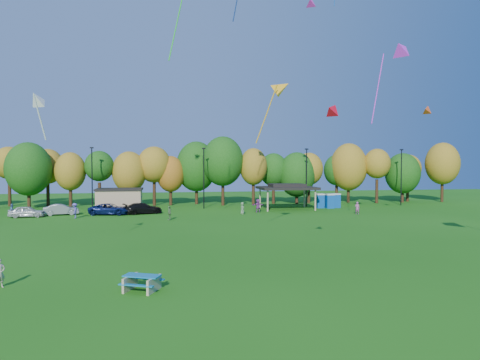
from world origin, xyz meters
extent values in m
plane|color=#19600F|center=(0.00, 0.00, 0.00)|extent=(160.00, 160.00, 0.00)
cylinder|color=black|center=(-28.03, 48.93, 2.06)|extent=(0.50, 0.50, 4.12)
ellipsoid|color=olive|center=(-28.03, 48.93, 6.86)|extent=(4.78, 4.78, 5.18)
cylinder|color=black|center=(-23.75, 44.20, 1.78)|extent=(0.50, 0.50, 3.56)
ellipsoid|color=#144C0F|center=(-23.75, 44.20, 5.94)|extent=(6.62, 6.62, 8.00)
cylinder|color=black|center=(-22.13, 48.25, 1.90)|extent=(0.50, 0.50, 3.79)
ellipsoid|color=olive|center=(-22.13, 48.25, 6.32)|extent=(4.94, 4.94, 5.58)
cylinder|color=black|center=(-18.02, 45.01, 1.67)|extent=(0.50, 0.50, 3.34)
ellipsoid|color=olive|center=(-18.02, 45.01, 5.56)|extent=(4.61, 4.61, 5.88)
cylinder|color=black|center=(-13.72, 44.85, 1.91)|extent=(0.50, 0.50, 3.82)
ellipsoid|color=#144C0F|center=(-13.72, 44.85, 6.36)|extent=(4.43, 4.43, 4.73)
cylinder|color=black|center=(-9.30, 45.50, 1.63)|extent=(0.50, 0.50, 3.25)
ellipsoid|color=olive|center=(-9.30, 45.50, 5.42)|extent=(5.33, 5.33, 6.53)
cylinder|color=black|center=(-5.45, 46.07, 1.98)|extent=(0.50, 0.50, 3.96)
ellipsoid|color=olive|center=(-5.45, 46.07, 6.61)|extent=(5.31, 5.31, 5.82)
cylinder|color=black|center=(-2.85, 46.34, 1.52)|extent=(0.50, 0.50, 3.05)
ellipsoid|color=#995914|center=(-2.85, 46.34, 5.08)|extent=(4.54, 4.54, 5.87)
cylinder|color=black|center=(1.42, 47.53, 1.89)|extent=(0.50, 0.50, 3.77)
ellipsoid|color=#144C0F|center=(1.42, 47.53, 6.29)|extent=(6.69, 6.69, 8.35)
cylinder|color=black|center=(5.46, 44.54, 2.14)|extent=(0.50, 0.50, 4.28)
ellipsoid|color=#144C0F|center=(5.46, 44.54, 7.14)|extent=(6.64, 6.64, 8.01)
cylinder|color=black|center=(10.41, 44.21, 1.88)|extent=(0.50, 0.50, 3.76)
ellipsoid|color=olive|center=(10.41, 44.21, 6.27)|extent=(4.49, 4.49, 6.02)
cylinder|color=black|center=(14.29, 46.25, 1.72)|extent=(0.50, 0.50, 3.43)
ellipsoid|color=#144C0F|center=(14.29, 46.25, 5.72)|extent=(4.77, 4.77, 5.63)
cylinder|color=black|center=(18.11, 45.40, 1.48)|extent=(0.50, 0.50, 2.95)
ellipsoid|color=#144C0F|center=(18.11, 45.40, 4.92)|extent=(6.14, 6.14, 7.54)
cylinder|color=black|center=(20.39, 45.86, 1.76)|extent=(0.50, 0.50, 3.52)
ellipsoid|color=olive|center=(20.39, 45.86, 5.87)|extent=(4.78, 4.78, 5.53)
cylinder|color=black|center=(26.06, 47.51, 1.69)|extent=(0.50, 0.50, 3.39)
ellipsoid|color=#144C0F|center=(26.06, 47.51, 5.64)|extent=(4.54, 4.54, 5.46)
cylinder|color=black|center=(27.70, 46.23, 1.86)|extent=(0.50, 0.50, 3.72)
ellipsoid|color=olive|center=(27.70, 46.23, 6.20)|extent=(6.32, 6.32, 8.24)
cylinder|color=black|center=(31.99, 44.27, 2.03)|extent=(0.50, 0.50, 4.06)
ellipsoid|color=olive|center=(31.99, 44.27, 6.77)|extent=(4.50, 4.50, 5.13)
cylinder|color=black|center=(37.07, 44.81, 1.53)|extent=(0.50, 0.50, 3.05)
ellipsoid|color=#144C0F|center=(37.07, 44.81, 5.09)|extent=(5.97, 5.97, 7.05)
cylinder|color=black|center=(38.98, 46.35, 1.78)|extent=(0.50, 0.50, 3.55)
ellipsoid|color=olive|center=(38.98, 46.35, 5.92)|extent=(4.60, 4.60, 4.99)
cylinder|color=black|center=(44.51, 44.51, 2.03)|extent=(0.50, 0.50, 4.07)
ellipsoid|color=olive|center=(44.51, 44.51, 6.78)|extent=(5.83, 5.83, 7.42)
cylinder|color=black|center=(-14.00, 40.00, 4.50)|extent=(0.16, 0.16, 9.00)
cube|color=black|center=(-14.00, 40.00, 9.00)|extent=(0.50, 0.25, 0.18)
cylinder|color=black|center=(2.00, 40.00, 4.50)|extent=(0.16, 0.16, 9.00)
cube|color=black|center=(2.00, 40.00, 9.00)|extent=(0.50, 0.25, 0.18)
cylinder|color=black|center=(18.00, 40.00, 4.50)|extent=(0.16, 0.16, 9.00)
cube|color=black|center=(18.00, 40.00, 9.00)|extent=(0.50, 0.25, 0.18)
cylinder|color=black|center=(34.00, 40.00, 4.50)|extent=(0.16, 0.16, 9.00)
cube|color=black|center=(34.00, 40.00, 9.00)|extent=(0.50, 0.25, 0.18)
cube|color=tan|center=(-10.00, 38.00, 1.50)|extent=(6.00, 4.00, 3.00)
cube|color=black|center=(-10.00, 38.00, 3.12)|extent=(6.30, 4.30, 0.25)
cylinder|color=tan|center=(10.50, 34.50, 1.50)|extent=(0.24, 0.24, 3.00)
cylinder|color=tan|center=(17.50, 34.50, 1.50)|extent=(0.24, 0.24, 3.00)
cylinder|color=tan|center=(10.50, 39.50, 1.50)|extent=(0.24, 0.24, 3.00)
cylinder|color=tan|center=(17.50, 39.50, 1.50)|extent=(0.24, 0.24, 3.00)
cube|color=black|center=(14.00, 37.00, 3.15)|extent=(8.20, 6.20, 0.35)
cube|color=black|center=(14.00, 37.00, 3.55)|extent=(5.00, 3.50, 0.45)
cube|color=#0C4AA1|center=(19.44, 37.94, 1.00)|extent=(1.10, 1.10, 2.00)
cube|color=silver|center=(19.44, 37.94, 2.09)|extent=(1.15, 1.15, 0.18)
cube|color=#0C4AA1|center=(20.74, 37.29, 1.00)|extent=(1.10, 1.10, 2.00)
cube|color=silver|center=(20.74, 37.29, 2.09)|extent=(1.15, 1.15, 0.18)
cube|color=#0C4AA1|center=(22.04, 37.98, 1.00)|extent=(1.10, 1.10, 2.00)
cube|color=silver|center=(22.04, 37.98, 2.09)|extent=(1.15, 1.15, 0.18)
cube|color=tan|center=(-5.31, -1.02, 0.38)|extent=(0.73, 1.44, 0.75)
cube|color=tan|center=(-4.07, -1.58, 0.38)|extent=(0.73, 1.44, 0.75)
cube|color=#1272A3|center=(-4.69, -1.30, 0.78)|extent=(2.04, 1.48, 0.06)
cube|color=#1272A3|center=(-4.95, -1.89, 0.46)|extent=(1.83, 1.00, 0.05)
cube|color=#1272A3|center=(-4.43, -0.71, 0.46)|extent=(1.83, 1.00, 0.05)
imported|color=#CAAF98|center=(-12.17, 0.50, 0.78)|extent=(0.67, 0.66, 1.56)
imported|color=silver|center=(-20.68, 33.01, 0.71)|extent=(4.25, 1.92, 1.42)
imported|color=gray|center=(-17.04, 34.83, 0.72)|extent=(4.59, 2.52, 1.43)
imported|color=#0D1B53|center=(-10.83, 34.10, 0.74)|extent=(5.63, 3.31, 1.47)
imported|color=black|center=(-6.62, 34.48, 0.74)|extent=(5.45, 3.42, 1.47)
imported|color=#B35495|center=(21.40, 29.18, 0.83)|extent=(0.72, 0.65, 1.65)
imported|color=#638259|center=(6.40, 31.70, 0.80)|extent=(0.82, 0.93, 1.60)
imported|color=teal|center=(-22.94, 34.72, 0.78)|extent=(0.70, 0.84, 1.57)
imported|color=purple|center=(8.92, 33.65, 0.93)|extent=(1.78, 0.76, 1.86)
imported|color=#5C52B4|center=(-14.60, 31.11, 0.93)|extent=(0.78, 1.25, 1.85)
imported|color=#5F8652|center=(-3.15, 27.39, 0.83)|extent=(0.66, 1.05, 1.67)
cone|color=gold|center=(6.03, 10.74, 12.90)|extent=(2.27, 2.00, 1.94)
cylinder|color=gold|center=(4.62, 10.25, 10.65)|extent=(1.74, 0.69, 4.73)
cylinder|color=navy|center=(3.24, 16.65, 22.17)|extent=(0.72, 1.36, 3.79)
cone|color=red|center=(7.09, 2.18, 10.08)|extent=(1.60, 1.59, 1.29)
cylinder|color=#1AC61E|center=(-2.51, 14.93, 18.82)|extent=(1.48, 2.12, 6.61)
cone|color=#F729CD|center=(11.46, 19.30, 23.47)|extent=(1.79, 1.97, 1.59)
cone|color=#DA2BE8|center=(19.85, 15.83, 18.03)|extent=(3.10, 3.01, 2.51)
cylinder|color=#DA2BE8|center=(17.98, 17.33, 14.43)|extent=(2.27, 1.85, 7.55)
cone|color=silver|center=(-11.95, 6.86, 10.96)|extent=(1.63, 1.81, 1.47)
cylinder|color=silver|center=(-11.56, 6.05, 9.61)|extent=(0.58, 1.05, 2.85)
cone|color=#C74517|center=(25.76, 20.67, 12.88)|extent=(1.89, 1.86, 1.50)
camera|label=1|loc=(-3.36, -23.77, 6.51)|focal=32.00mm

